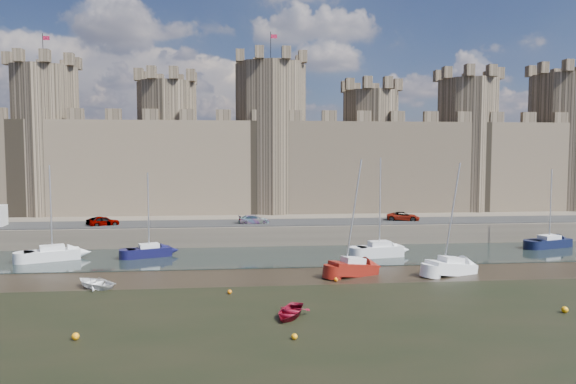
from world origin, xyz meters
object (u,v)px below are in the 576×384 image
(car_0, at_px, (104,221))
(sailboat_3, at_px, (549,242))
(sailboat_4, at_px, (353,267))
(car_1, at_px, (100,221))
(sailboat_0, at_px, (52,254))
(sailboat_5, at_px, (451,266))
(sailboat_2, at_px, (379,250))
(car_3, at_px, (403,216))
(car_2, at_px, (254,219))
(sailboat_1, at_px, (149,251))

(car_0, height_order, sailboat_3, sailboat_3)
(car_0, distance_m, sailboat_4, 33.46)
(car_1, relative_size, sailboat_0, 0.32)
(sailboat_5, bearing_deg, sailboat_0, 145.88)
(sailboat_2, bearing_deg, sailboat_5, -72.23)
(car_3, bearing_deg, car_2, 109.73)
(sailboat_2, height_order, sailboat_3, sailboat_2)
(sailboat_1, distance_m, sailboat_3, 47.94)
(car_2, bearing_deg, sailboat_5, -142.12)
(car_2, distance_m, car_3, 20.28)
(sailboat_0, distance_m, sailboat_3, 58.05)
(car_0, height_order, car_1, car_0)
(car_1, xyz_separation_m, sailboat_3, (55.39, -7.36, -2.29))
(car_1, height_order, sailboat_0, sailboat_0)
(car_0, height_order, sailboat_4, sailboat_4)
(sailboat_4, bearing_deg, sailboat_1, 129.55)
(car_0, bearing_deg, sailboat_5, -137.10)
(sailboat_5, bearing_deg, car_0, 132.62)
(car_1, relative_size, sailboat_4, 0.30)
(car_2, bearing_deg, sailboat_1, 120.13)
(sailboat_2, bearing_deg, car_1, 151.89)
(car_0, relative_size, sailboat_4, 0.33)
(sailboat_3, bearing_deg, sailboat_5, -162.05)
(sailboat_0, relative_size, sailboat_3, 1.07)
(sailboat_2, relative_size, sailboat_3, 1.15)
(car_3, xyz_separation_m, sailboat_3, (15.77, -8.21, -2.36))
(car_1, bearing_deg, car_0, -105.94)
(car_1, xyz_separation_m, car_3, (39.62, 0.85, 0.07))
(car_1, distance_m, car_3, 39.63)
(sailboat_1, xyz_separation_m, sailboat_5, (30.13, -11.07, 0.01))
(car_0, relative_size, car_3, 0.82)
(sailboat_0, height_order, sailboat_5, sailboat_5)
(car_0, height_order, car_2, car_0)
(sailboat_1, xyz_separation_m, sailboat_2, (25.57, -2.34, 0.11))
(car_2, bearing_deg, car_1, 84.33)
(car_1, height_order, sailboat_4, sailboat_4)
(sailboat_0, bearing_deg, car_1, 51.56)
(car_2, xyz_separation_m, sailboat_5, (18.23, -19.50, -2.31))
(car_1, bearing_deg, sailboat_1, -123.11)
(sailboat_4, bearing_deg, sailboat_0, 139.07)
(sailboat_4, xyz_separation_m, sailboat_5, (9.41, -0.44, -0.03))
(car_2, bearing_deg, sailboat_4, -160.37)
(car_2, distance_m, sailboat_2, 17.55)
(sailboat_1, bearing_deg, sailboat_2, -26.59)
(sailboat_1, bearing_deg, car_3, -5.00)
(sailboat_1, height_order, sailboat_4, sailboat_4)
(car_3, relative_size, sailboat_5, 0.41)
(car_0, xyz_separation_m, sailboat_2, (32.42, -10.55, -2.25))
(sailboat_1, distance_m, sailboat_5, 32.10)
(car_0, relative_size, sailboat_1, 0.38)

